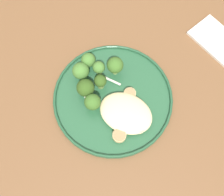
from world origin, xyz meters
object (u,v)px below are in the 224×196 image
object	(u,v)px
dinner_plate	(112,100)
seared_scallop_on_noodles	(122,117)
seared_scallop_right_edge	(139,127)
seared_scallop_tilted_round	(121,136)
broccoli_floret_center_pile	(100,81)
broccoli_floret_near_rim	(115,65)
broccoli_floret_small_sprig	(88,60)
folded_napkin	(219,42)
seared_scallop_center_golden	(133,120)
broccoli_floret_rear_charred	(99,68)
broccoli_floret_beside_noodles	(86,88)
broccoli_floret_tall_stalk	(93,102)
broccoli_floret_left_leaning	(81,71)
seared_scallop_rear_pale	(130,94)
seared_scallop_large_seared	(121,108)

from	to	relation	value
dinner_plate	seared_scallop_on_noodles	xyz separation A→B (m)	(-0.04, 0.03, 0.01)
seared_scallop_right_edge	seared_scallop_tilted_round	distance (m)	0.05
broccoli_floret_center_pile	broccoli_floret_near_rim	xyz separation A→B (m)	(-0.01, -0.05, 0.01)
dinner_plate	broccoli_floret_small_sprig	xyz separation A→B (m)	(0.09, -0.06, 0.03)
broccoli_floret_center_pile	folded_napkin	xyz separation A→B (m)	(-0.22, -0.26, -0.04)
seared_scallop_center_golden	broccoli_floret_small_sprig	world-z (taller)	broccoli_floret_small_sprig
broccoli_floret_rear_charred	broccoli_floret_small_sprig	xyz separation A→B (m)	(0.03, -0.01, -0.00)
broccoli_floret_beside_noodles	folded_napkin	distance (m)	0.38
seared_scallop_on_noodles	folded_napkin	world-z (taller)	seared_scallop_on_noodles
seared_scallop_right_edge	broccoli_floret_tall_stalk	world-z (taller)	broccoli_floret_tall_stalk
seared_scallop_right_edge	broccoli_floret_rear_charred	distance (m)	0.17
seared_scallop_right_edge	broccoli_floret_center_pile	world-z (taller)	broccoli_floret_center_pile
dinner_plate	broccoli_floret_small_sprig	size ratio (longest dim) A/B	6.21
seared_scallop_center_golden	broccoli_floret_left_leaning	world-z (taller)	broccoli_floret_left_leaning
seared_scallop_rear_pale	seared_scallop_center_golden	size ratio (longest dim) A/B	1.00
seared_scallop_on_noodles	broccoli_floret_near_rim	xyz separation A→B (m)	(0.07, -0.10, 0.03)
seared_scallop_right_edge	broccoli_floret_center_pile	bearing A→B (deg)	-22.91
seared_scallop_large_seared	seared_scallop_tilted_round	distance (m)	0.07
seared_scallop_center_golden	broccoli_floret_small_sprig	xyz separation A→B (m)	(0.16, -0.08, 0.02)
seared_scallop_large_seared	seared_scallop_right_edge	bearing A→B (deg)	158.11
broccoli_floret_near_rim	folded_napkin	distance (m)	0.30
broccoli_floret_center_pile	broccoli_floret_tall_stalk	distance (m)	0.06
broccoli_floret_beside_noodles	seared_scallop_right_edge	bearing A→B (deg)	171.39
broccoli_floret_tall_stalk	folded_napkin	distance (m)	0.38
seared_scallop_rear_pale	dinner_plate	bearing A→B (deg)	41.08
seared_scallop_right_edge	broccoli_floret_small_sprig	world-z (taller)	broccoli_floret_small_sprig
seared_scallop_large_seared	broccoli_floret_small_sprig	bearing A→B (deg)	-29.04
broccoli_floret_center_pile	broccoli_floret_near_rim	distance (m)	0.05
seared_scallop_rear_pale	broccoli_floret_small_sprig	xyz separation A→B (m)	(0.13, -0.03, 0.02)
dinner_plate	seared_scallop_on_noodles	bearing A→B (deg)	143.52
broccoli_floret_beside_noodles	broccoli_floret_tall_stalk	distance (m)	0.04
seared_scallop_on_noodles	broccoli_floret_tall_stalk	bearing A→B (deg)	3.86
dinner_plate	broccoli_floret_left_leaning	xyz separation A→B (m)	(0.09, -0.02, 0.03)
broccoli_floret_beside_noodles	broccoli_floret_small_sprig	distance (m)	0.08
seared_scallop_right_edge	seared_scallop_rear_pale	world-z (taller)	seared_scallop_right_edge
seared_scallop_rear_pale	broccoli_floret_rear_charred	size ratio (longest dim) A/B	0.58
broccoli_floret_small_sprig	broccoli_floret_near_rim	xyz separation A→B (m)	(-0.07, -0.01, 0.01)
seared_scallop_large_seared	broccoli_floret_left_leaning	bearing A→B (deg)	-15.11
seared_scallop_right_edge	broccoli_floret_left_leaning	xyz separation A→B (m)	(0.18, -0.06, 0.02)
seared_scallop_rear_pale	broccoli_floret_rear_charred	world-z (taller)	broccoli_floret_rear_charred
seared_scallop_rear_pale	broccoli_floret_small_sprig	bearing A→B (deg)	-12.14
seared_scallop_large_seared	seared_scallop_center_golden	world-z (taller)	same
dinner_plate	folded_napkin	world-z (taller)	dinner_plate
broccoli_floret_tall_stalk	broccoli_floret_small_sprig	bearing A→B (deg)	-56.21
seared_scallop_tilted_round	broccoli_floret_near_rim	world-z (taller)	broccoli_floret_near_rim
seared_scallop_large_seared	broccoli_floret_beside_noodles	world-z (taller)	broccoli_floret_beside_noodles
seared_scallop_rear_pale	seared_scallop_large_seared	bearing A→B (deg)	86.47
seared_scallop_right_edge	broccoli_floret_near_rim	size ratio (longest dim) A/B	0.47
seared_scallop_right_edge	broccoli_floret_small_sprig	bearing A→B (deg)	-26.85
broccoli_floret_beside_noodles	dinner_plate	bearing A→B (deg)	-168.12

